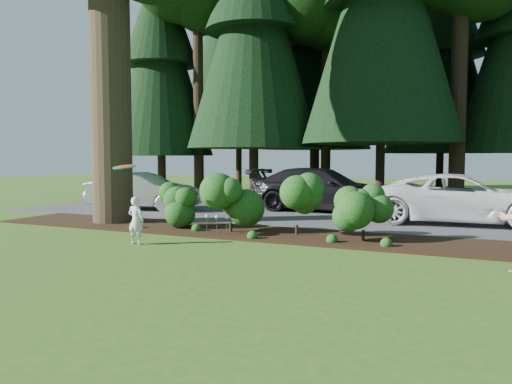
# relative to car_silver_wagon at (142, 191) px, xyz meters

# --- Properties ---
(ground) EXTENTS (80.00, 80.00, 0.00)m
(ground) POSITION_rel_car_silver_wagon_xyz_m (6.17, -6.94, -0.75)
(ground) COLOR #2E5117
(ground) RESTS_ON ground
(mulch_bed) EXTENTS (16.00, 2.50, 0.05)m
(mulch_bed) POSITION_rel_car_silver_wagon_xyz_m (6.17, -3.69, -0.73)
(mulch_bed) COLOR black
(mulch_bed) RESTS_ON ground
(driveway) EXTENTS (22.00, 6.00, 0.03)m
(driveway) POSITION_rel_car_silver_wagon_xyz_m (6.17, 0.56, -0.74)
(driveway) COLOR #38383A
(driveway) RESTS_ON ground
(shrub_row) EXTENTS (6.53, 1.60, 1.61)m
(shrub_row) POSITION_rel_car_silver_wagon_xyz_m (6.94, -3.80, 0.05)
(shrub_row) COLOR #133811
(shrub_row) RESTS_ON ground
(lily_cluster) EXTENTS (0.69, 0.09, 0.57)m
(lily_cluster) POSITION_rel_car_silver_wagon_xyz_m (5.87, -4.54, -0.26)
(lily_cluster) COLOR #133811
(lily_cluster) RESTS_ON ground
(tree_wall) EXTENTS (25.66, 12.15, 17.09)m
(tree_wall) POSITION_rel_car_silver_wagon_xyz_m (6.42, 9.44, 8.75)
(tree_wall) COLOR black
(tree_wall) RESTS_ON ground
(car_silver_wagon) EXTENTS (4.58, 2.19, 1.45)m
(car_silver_wagon) POSITION_rel_car_silver_wagon_xyz_m (0.00, 0.00, 0.00)
(car_silver_wagon) COLOR #A9A8AD
(car_silver_wagon) RESTS_ON driveway
(car_white_suv) EXTENTS (5.70, 2.98, 1.53)m
(car_white_suv) POSITION_rel_car_silver_wagon_xyz_m (11.59, 0.68, 0.04)
(car_white_suv) COLOR white
(car_white_suv) RESTS_ON driveway
(car_dark_suv) EXTENTS (5.71, 2.45, 1.64)m
(car_dark_suv) POSITION_rel_car_silver_wagon_xyz_m (6.61, 2.42, 0.10)
(car_dark_suv) COLOR black
(car_dark_suv) RESTS_ON driveway
(child) EXTENTS (0.42, 0.28, 1.14)m
(child) POSITION_rel_car_silver_wagon_xyz_m (4.69, -6.38, -0.18)
(child) COLOR silver
(child) RESTS_ON ground
(frisbee) EXTENTS (0.57, 0.57, 0.11)m
(frisbee) POSITION_rel_car_silver_wagon_xyz_m (4.08, -6.01, 1.09)
(frisbee) COLOR #157865
(frisbee) RESTS_ON ground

